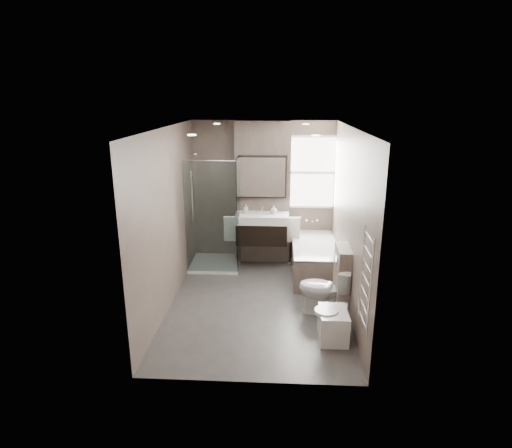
# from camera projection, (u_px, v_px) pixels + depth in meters

# --- Properties ---
(room) EXTENTS (2.70, 3.90, 2.70)m
(room) POSITION_uv_depth(u_px,v_px,m) (258.00, 220.00, 6.13)
(room) COLOR #464240
(room) RESTS_ON ground
(vanity_pier) EXTENTS (1.00, 0.25, 2.60)m
(vanity_pier) POSITION_uv_depth(u_px,v_px,m) (263.00, 193.00, 7.83)
(vanity_pier) COLOR #65584F
(vanity_pier) RESTS_ON ground
(vanity) EXTENTS (0.95, 0.47, 0.66)m
(vanity) POSITION_uv_depth(u_px,v_px,m) (262.00, 228.00, 7.66)
(vanity) COLOR black
(vanity) RESTS_ON vanity_pier
(mirror_cabinet) EXTENTS (0.86, 0.08, 0.76)m
(mirror_cabinet) POSITION_uv_depth(u_px,v_px,m) (262.00, 177.00, 7.58)
(mirror_cabinet) COLOR black
(mirror_cabinet) RESTS_ON vanity_pier
(towel_left) EXTENTS (0.24, 0.06, 0.44)m
(towel_left) POSITION_uv_depth(u_px,v_px,m) (231.00, 229.00, 7.67)
(towel_left) COLOR silver
(towel_left) RESTS_ON vanity_pier
(towel_right) EXTENTS (0.24, 0.06, 0.44)m
(towel_right) POSITION_uv_depth(u_px,v_px,m) (293.00, 230.00, 7.61)
(towel_right) COLOR silver
(towel_right) RESTS_ON vanity_pier
(shower_enclosure) EXTENTS (0.90, 0.90, 2.00)m
(shower_enclosure) POSITION_uv_depth(u_px,v_px,m) (220.00, 242.00, 7.70)
(shower_enclosure) COLOR white
(shower_enclosure) RESTS_ON ground
(bathtub) EXTENTS (0.75, 1.60, 0.57)m
(bathtub) POSITION_uv_depth(u_px,v_px,m) (314.00, 258.00, 7.42)
(bathtub) COLOR #65584F
(bathtub) RESTS_ON ground
(window) EXTENTS (0.98, 0.06, 1.33)m
(window) POSITION_uv_depth(u_px,v_px,m) (312.00, 172.00, 7.77)
(window) COLOR white
(window) RESTS_ON room
(toilet) EXTENTS (0.82, 0.60, 0.75)m
(toilet) POSITION_uv_depth(u_px,v_px,m) (325.00, 289.00, 6.07)
(toilet) COLOR white
(toilet) RESTS_ON ground
(cistern_box) EXTENTS (0.19, 0.55, 1.00)m
(cistern_box) POSITION_uv_depth(u_px,v_px,m) (342.00, 281.00, 6.06)
(cistern_box) COLOR #65584F
(cistern_box) RESTS_ON ground
(bidet) EXTENTS (0.42, 0.49, 0.51)m
(bidet) POSITION_uv_depth(u_px,v_px,m) (333.00, 324.00, 5.47)
(bidet) COLOR white
(bidet) RESTS_ON ground
(towel_radiator) EXTENTS (0.03, 0.49, 1.10)m
(towel_radiator) POSITION_uv_depth(u_px,v_px,m) (366.00, 280.00, 4.59)
(towel_radiator) COLOR silver
(towel_radiator) RESTS_ON room
(soap_bottle_a) EXTENTS (0.07, 0.08, 0.16)m
(soap_bottle_a) POSITION_uv_depth(u_px,v_px,m) (246.00, 209.00, 7.63)
(soap_bottle_a) COLOR white
(soap_bottle_a) RESTS_ON vanity
(soap_bottle_b) EXTENTS (0.12, 0.12, 0.15)m
(soap_bottle_b) POSITION_uv_depth(u_px,v_px,m) (274.00, 209.00, 7.59)
(soap_bottle_b) COLOR white
(soap_bottle_b) RESTS_ON vanity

